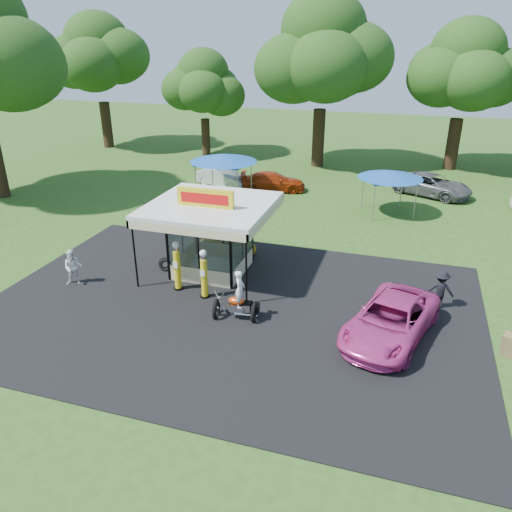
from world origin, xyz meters
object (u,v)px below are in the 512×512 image
Objects in this scene: a_frame_sign at (509,346)px; tent_west at (224,158)px; gas_station_kiosk at (211,236)px; kiosk_car at (229,245)px; bg_car_b at (273,182)px; bg_car_d at (432,185)px; gas_pump_right at (204,275)px; bg_car_a at (223,177)px; gas_pump_left at (177,267)px; pink_sedan at (390,320)px; spectator_east_a at (440,290)px; tent_east at (390,175)px; spectator_west at (73,268)px; motorcycle at (238,300)px.

a_frame_sign is 21.44m from tent_west.
gas_station_kiosk is 2.56m from kiosk_car.
bg_car_b is 11.06m from bg_car_d.
gas_pump_right is at bearing -72.65° from tent_west.
bg_car_a is at bearing 155.47° from a_frame_sign.
pink_sedan is at bearing -7.03° from gas_pump_left.
tent_east reaches higher than spectator_east_a.
spectator_west is 15.79m from spectator_east_a.
gas_station_kiosk reaches higher than tent_west.
tent_east is at bearing -84.41° from bg_car_a.
gas_pump_right is (0.67, -2.52, -0.72)m from gas_station_kiosk.
bg_car_a is (-14.82, 14.02, -0.13)m from spectator_east_a.
tent_west reaches higher than pink_sedan.
bg_car_b is (-13.30, 17.05, 0.20)m from a_frame_sign.
bg_car_a is (-4.65, 13.62, -1.09)m from gas_station_kiosk.
tent_east reaches higher than a_frame_sign.
motorcycle is at bearing -32.00° from gas_pump_right.
gas_pump_left reaches higher than bg_car_d.
tent_east is at bearing 58.86° from gas_pump_left.
bg_car_a is at bearing 143.47° from pink_sedan.
motorcycle is 9.82m from a_frame_sign.
a_frame_sign is (9.81, 0.37, -0.38)m from motorcycle.
gas_station_kiosk is 6.30m from spectator_west.
gas_pump_right reaches higher than bg_car_d.
motorcycle is 15.90m from tent_west.
tent_east reaches higher than spectator_west.
spectator_east_a reaches higher than bg_car_d.
spectator_west is at bearing -174.18° from gas_pump_right.
kiosk_car is at bearing -140.11° from bg_car_a.
gas_pump_right reaches higher than bg_car_b.
gas_pump_left is 4.50m from kiosk_car.
bg_car_b is 4.45m from tent_west.
spectator_west is (-6.05, -0.62, -0.23)m from gas_pump_right.
spectator_east_a is 0.42× the size of tent_east.
motorcycle is 2.38× the size of a_frame_sign.
gas_pump_left reaches higher than motorcycle.
motorcycle is at bearing -31.24° from spectator_west.
a_frame_sign is at bearing -147.90° from bg_car_d.
spectator_west is at bearing -131.74° from tent_east.
tent_west reaches higher than a_frame_sign.
tent_east is (8.15, -2.64, 1.82)m from bg_car_b.
pink_sedan is 1.26× the size of bg_car_a.
kiosk_car is at bearing 98.03° from gas_pump_right.
pink_sedan is at bearing -49.95° from tent_west.
spectator_west is (-5.38, -5.34, 0.35)m from kiosk_car.
tent_east is at bearing 110.29° from pink_sedan.
gas_station_kiosk is 14.43m from bg_car_a.
bg_car_a is (0.73, 16.75, -0.14)m from spectator_west.
bg_car_d is at bearing 61.08° from tent_east.
a_frame_sign is at bearing -117.12° from bg_car_a.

